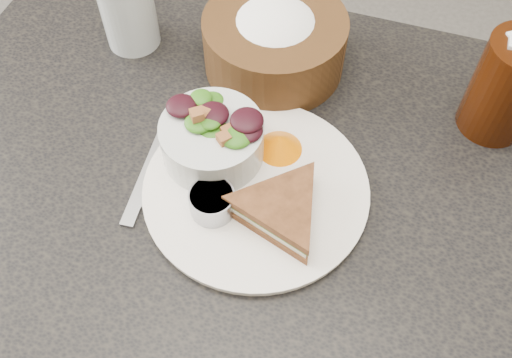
{
  "coord_description": "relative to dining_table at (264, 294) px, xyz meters",
  "views": [
    {
      "loc": [
        0.11,
        -0.39,
        1.36
      ],
      "look_at": [
        -0.01,
        -0.02,
        0.78
      ],
      "focal_mm": 40.0,
      "sensor_mm": 36.0,
      "label": 1
    }
  ],
  "objects": [
    {
      "name": "orange_wedge",
      "position": [
        0.0,
        0.04,
        0.4
      ],
      "size": [
        0.07,
        0.07,
        0.03
      ],
      "primitive_type": "cone",
      "rotation": [
        0.0,
        0.0,
        0.19
      ],
      "color": "orange",
      "rests_on": "dinner_plate"
    },
    {
      "name": "dining_table",
      "position": [
        0.0,
        0.0,
        0.0
      ],
      "size": [
        1.0,
        0.7,
        0.75
      ],
      "primitive_type": "cube",
      "color": "black",
      "rests_on": "floor"
    },
    {
      "name": "knife",
      "position": [
        -0.13,
        0.01,
        0.38
      ],
      "size": [
        0.05,
        0.22,
        0.0
      ],
      "primitive_type": "cube",
      "rotation": [
        0.0,
        0.0,
        -0.14
      ],
      "color": "#91949B",
      "rests_on": "dining_table"
    },
    {
      "name": "dressing_ramekin",
      "position": [
        -0.05,
        -0.07,
        0.4
      ],
      "size": [
        0.07,
        0.07,
        0.03
      ],
      "primitive_type": "cylinder",
      "rotation": [
        0.0,
        0.0,
        0.27
      ],
      "color": "#92959D",
      "rests_on": "dinner_plate"
    },
    {
      "name": "sandwich",
      "position": [
        0.03,
        -0.05,
        0.41
      ],
      "size": [
        0.18,
        0.18,
        0.04
      ],
      "primitive_type": null,
      "rotation": [
        0.0,
        0.0,
        -0.31
      ],
      "color": "brown",
      "rests_on": "dinner_plate"
    },
    {
      "name": "fork",
      "position": [
        -0.15,
        -0.03,
        0.38
      ],
      "size": [
        0.03,
        0.18,
        0.0
      ],
      "primitive_type": "cube",
      "rotation": [
        0.0,
        0.0,
        0.09
      ],
      "color": "#98999B",
      "rests_on": "dining_table"
    },
    {
      "name": "bread_basket",
      "position": [
        -0.05,
        0.2,
        0.43
      ],
      "size": [
        0.23,
        0.23,
        0.11
      ],
      "primitive_type": null,
      "rotation": [
        0.0,
        0.0,
        -0.14
      ],
      "color": "#533218",
      "rests_on": "dining_table"
    },
    {
      "name": "cola_glass",
      "position": [
        0.26,
        0.19,
        0.45
      ],
      "size": [
        0.11,
        0.11,
        0.15
      ],
      "primitive_type": null,
      "rotation": [
        0.0,
        0.0,
        -0.25
      ],
      "color": "black",
      "rests_on": "dining_table"
    },
    {
      "name": "dinner_plate",
      "position": [
        -0.01,
        -0.02,
        0.38
      ],
      "size": [
        0.28,
        0.28,
        0.01
      ],
      "primitive_type": "cylinder",
      "color": "silver",
      "rests_on": "dining_table"
    },
    {
      "name": "salad_bowl",
      "position": [
        -0.08,
        0.01,
        0.42
      ],
      "size": [
        0.17,
        0.17,
        0.08
      ],
      "primitive_type": null,
      "rotation": [
        0.0,
        0.0,
        0.38
      ],
      "color": "silver",
      "rests_on": "dinner_plate"
    },
    {
      "name": "floor",
      "position": [
        0.0,
        0.0,
        -0.38
      ],
      "size": [
        6.0,
        6.0,
        0.0
      ],
      "primitive_type": "plane",
      "color": "#605D5A",
      "rests_on": "ground"
    },
    {
      "name": "water_glass",
      "position": [
        -0.27,
        0.18,
        0.43
      ],
      "size": [
        0.09,
        0.09,
        0.12
      ],
      "primitive_type": "cylinder",
      "rotation": [
        0.0,
        0.0,
        -0.1
      ],
      "color": "silver",
      "rests_on": "dining_table"
    }
  ]
}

